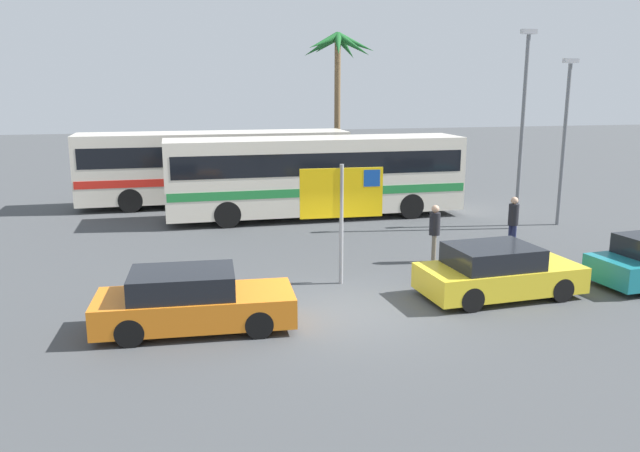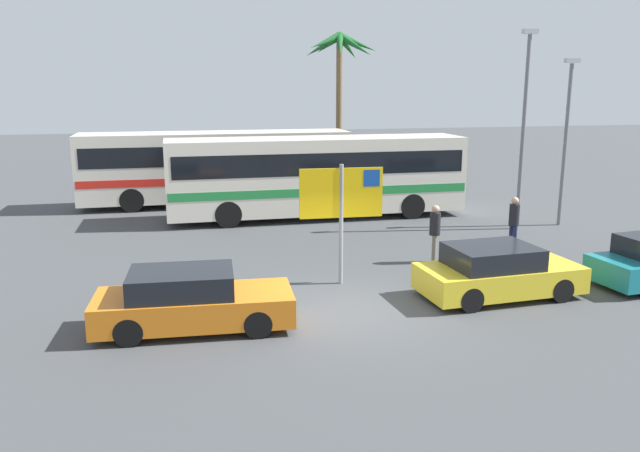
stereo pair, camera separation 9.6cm
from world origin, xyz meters
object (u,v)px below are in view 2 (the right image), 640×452
Objects in this scene: car_orange at (191,301)px; pedestrian_by_bus at (435,229)px; bus_rear_coach at (217,164)px; ferry_sign at (343,198)px; bus_front_coach at (317,173)px; pedestrian_near_sign at (514,219)px; car_yellow at (497,272)px.

car_orange is 2.47× the size of pedestrian_by_bus.
pedestrian_by_bus is (5.62, -11.06, -0.75)m from bus_rear_coach.
pedestrian_by_bus is (3.18, 1.35, -1.30)m from ferry_sign.
bus_front_coach is at bearing 127.46° from pedestrian_by_bus.
ferry_sign is at bearing -78.90° from bus_rear_coach.
pedestrian_near_sign is at bearing 26.71° from car_orange.
car_orange is at bearing -165.66° from pedestrian_near_sign.
bus_front_coach is at bearing 84.08° from ferry_sign.
bus_front_coach is 10.80m from car_yellow.
pedestrian_by_bus is 0.99× the size of pedestrian_near_sign.
bus_rear_coach is 14.93m from car_orange.
car_orange and car_yellow have the same top height.
ferry_sign is at bearing -171.01° from pedestrian_near_sign.
pedestrian_near_sign is at bearing 20.23° from ferry_sign.
pedestrian_near_sign reaches higher than car_orange.
car_yellow is 2.35× the size of pedestrian_by_bus.
bus_front_coach is 8.67m from ferry_sign.
pedestrian_near_sign is at bearing -53.24° from bus_front_coach.
bus_rear_coach reaches higher than pedestrian_by_bus.
ferry_sign reaches higher than car_orange.
pedestrian_near_sign is at bearing -50.56° from bus_rear_coach.
car_yellow is at bearing 6.85° from car_orange.
bus_front_coach is 5.31m from bus_rear_coach.
bus_front_coach is at bearing -46.40° from bus_rear_coach.
car_orange is 2.46× the size of pedestrian_near_sign.
bus_rear_coach is at bearing 120.42° from pedestrian_near_sign.
car_yellow is at bearing -67.64° from bus_rear_coach.
ferry_sign reaches higher than car_yellow.
car_yellow is 3.32m from pedestrian_by_bus.
bus_rear_coach is 2.85× the size of car_yellow.
bus_rear_coach is 6.70× the size of pedestrian_by_bus.
pedestrian_by_bus is at bearing -63.08° from bus_rear_coach.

